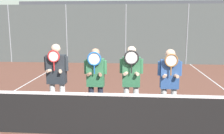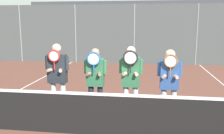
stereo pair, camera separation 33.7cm
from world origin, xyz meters
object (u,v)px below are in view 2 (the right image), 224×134
Objects in this scene: player_leftmost at (57,74)px; car_far_left at (43,44)px; player_center_left at (95,78)px; car_left_of_center at (115,43)px; player_rightmost at (169,80)px; car_center at (198,46)px; player_center_right at (131,78)px.

player_leftmost is 11.77m from car_far_left.
player_center_left is 0.38× the size of car_left_of_center.
player_rightmost is at bearing -54.67° from car_far_left.
player_center_left is at bearing 0.11° from player_leftmost.
car_far_left is (-7.61, 10.73, -0.17)m from player_rightmost.
car_center is at bearing -4.60° from car_left_of_center.
player_center_right is 0.41× the size of car_far_left.
car_left_of_center is at bearing 89.85° from player_leftmost.
player_rightmost is 10.56m from car_center.
player_leftmost is at bearing -117.17° from car_center.
player_leftmost is 2.65m from player_rightmost.
player_rightmost is 0.36× the size of car_center.
player_center_right is 0.39× the size of car_left_of_center.
player_center_left is 1.71m from player_rightmost.
player_center_left is (0.94, 0.00, -0.07)m from player_leftmost.
car_center is (4.29, 10.19, -0.15)m from player_center_left.
player_rightmost is at bearing -1.83° from player_center_left.
player_center_right is 1.03× the size of player_rightmost.
car_far_left is 0.91× the size of car_center.
player_leftmost is 1.78m from player_center_right.
player_center_right is 10.81m from car_center.
player_leftmost is at bearing -90.15° from car_left_of_center.
player_rightmost is at bearing 0.54° from player_center_right.
car_center is (2.58, 10.24, -0.17)m from player_rightmost.
player_center_left is 1.00× the size of player_rightmost.
player_center_right is 0.37× the size of car_center.
car_center is (5.20, -0.42, -0.08)m from car_left_of_center.
player_rightmost is (1.71, -0.05, 0.02)m from player_center_left.
player_center_right is at bearing -108.59° from car_center.
car_left_of_center is (4.98, -0.07, 0.09)m from car_far_left.
player_leftmost is 1.06× the size of player_center_left.
player_center_right is (0.84, -0.06, 0.03)m from player_center_left.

